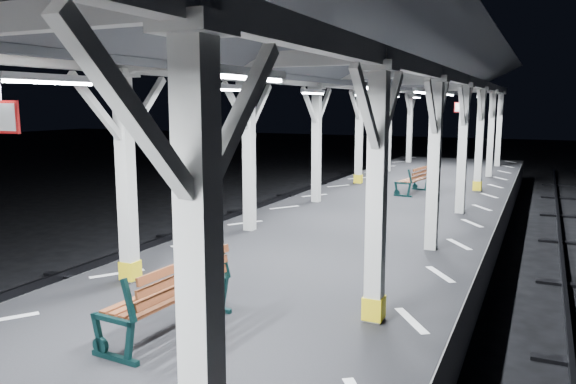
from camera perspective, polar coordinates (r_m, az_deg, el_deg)
The scene contains 4 objects.
hazard_stripes_left at distance 8.43m, azimuth -27.07°, elevation -11.45°, with size 1.00×48.00×0.01m, color silver.
canopy at distance 6.21m, azimuth -14.94°, elevation 15.70°, with size 5.40×49.00×4.65m.
bench_mid at distance 7.07m, azimuth -11.55°, elevation -10.04°, with size 0.81×1.86×0.99m.
bench_far at distance 18.00m, azimuth 12.80°, elevation 1.28°, with size 0.82×1.65×0.86m.
Camera 1 is at (3.88, -4.81, 3.81)m, focal length 35.00 mm.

